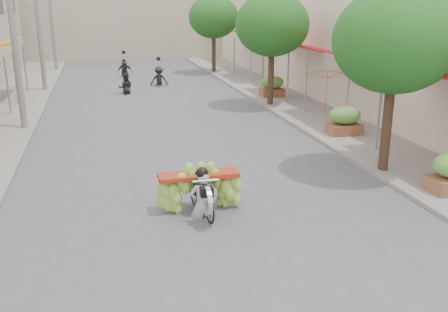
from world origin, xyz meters
TOP-DOWN VIEW (x-y plane):
  - ground at (0.00, 0.00)m, footprint 120.00×120.00m
  - sidewalk_right at (7.00, 15.00)m, footprint 4.00×60.00m
  - shophouse_row_right at (11.99, 14.00)m, footprint 9.77×40.00m
  - far_building at (0.00, 38.00)m, footprint 20.00×6.00m
  - utility_pole_mid at (-5.40, 12.00)m, footprint 0.60×0.24m
  - utility_pole_far at (-5.40, 21.00)m, footprint 0.60×0.24m
  - utility_pole_back at (-5.40, 30.00)m, footprint 0.60×0.24m
  - street_tree_near at (5.40, 4.00)m, footprint 3.40×3.40m
  - street_tree_mid at (5.40, 14.00)m, footprint 3.40×3.40m
  - street_tree_far at (5.40, 26.00)m, footprint 3.40×3.40m
  - produce_crate_mid at (6.20, 8.00)m, footprint 1.20×0.88m
  - produce_crate_far at (6.20, 16.00)m, footprint 1.20×0.88m
  - banana_motorbike at (-0.33, 2.47)m, footprint 2.20×1.85m
  - market_umbrella at (5.92, 9.07)m, footprint 2.31×2.31m
  - pedestrian at (6.04, 16.23)m, footprint 0.88×0.67m
  - bg_motorbike_a at (-1.08, 19.24)m, footprint 0.81×1.46m
  - bg_motorbike_b at (1.03, 21.56)m, footprint 1.10×1.78m
  - bg_motorbike_c at (-0.73, 26.03)m, footprint 1.01×1.54m

SIDE VIEW (x-z plane):
  - ground at x=0.00m, z-range 0.00..0.00m
  - sidewalk_right at x=7.00m, z-range 0.00..0.12m
  - banana_motorbike at x=-0.33m, z-range -0.33..1.70m
  - produce_crate_mid at x=6.20m, z-range 0.13..1.29m
  - produce_crate_far at x=6.20m, z-range 0.13..1.29m
  - bg_motorbike_a at x=-1.08m, z-range -0.20..1.75m
  - bg_motorbike_c at x=-0.73m, z-range -0.15..1.80m
  - bg_motorbike_b at x=1.03m, z-range -0.14..1.81m
  - pedestrian at x=6.04m, z-range 0.12..1.69m
  - market_umbrella at x=5.92m, z-range 1.60..3.21m
  - shophouse_row_right at x=11.99m, z-range 0.00..6.00m
  - far_building at x=0.00m, z-range 0.00..7.00m
  - street_tree_near at x=5.40m, z-range 1.16..6.41m
  - street_tree_mid at x=5.40m, z-range 1.16..6.41m
  - street_tree_far at x=5.40m, z-range 1.16..6.41m
  - utility_pole_mid at x=-5.40m, z-range 0.03..8.03m
  - utility_pole_far at x=-5.40m, z-range 0.03..8.03m
  - utility_pole_back at x=-5.40m, z-range 0.03..8.03m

